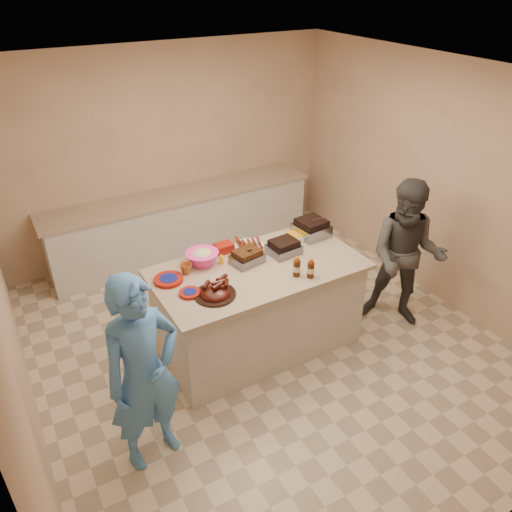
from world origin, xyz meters
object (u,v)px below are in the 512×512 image
rib_platter (215,295)px  guest_blue (156,450)px  plastic_cup (186,274)px  coleslaw_bowl (203,264)px  bbq_bottle_a (296,276)px  mustard_bottle (222,264)px  roasting_pan (311,235)px  bbq_bottle_b (310,277)px  island (258,344)px  guest_gray (395,318)px

rib_platter → guest_blue: 1.38m
plastic_cup → guest_blue: size_ratio=0.07×
coleslaw_bowl → bbq_bottle_a: (0.67, -0.62, 0.00)m
mustard_bottle → coleslaw_bowl: bearing=152.5°
mustard_bottle → plastic_cup: bearing=179.3°
roasting_pan → bbq_bottle_b: bbq_bottle_b is taller
island → mustard_bottle: (-0.28, 0.23, 0.96)m
rib_platter → plastic_cup: rib_platter is taller
bbq_bottle_b → roasting_pan: bearing=54.7°
island → coleslaw_bowl: size_ratio=6.32×
bbq_bottle_a → plastic_cup: bearing=148.4°
bbq_bottle_a → guest_gray: 1.65m
guest_blue → bbq_bottle_b: bearing=-1.2°
guest_blue → roasting_pan: bearing=12.2°
coleslaw_bowl → mustard_bottle: size_ratio=2.83×
island → rib_platter: (-0.56, -0.22, 0.96)m
mustard_bottle → guest_blue: mustard_bottle is taller
island → mustard_bottle: mustard_bottle is taller
roasting_pan → guest_gray: size_ratio=0.19×
coleslaw_bowl → plastic_cup: 0.22m
island → guest_blue: (-1.40, -0.73, 0.00)m
roasting_pan → bbq_bottle_a: 0.82m
plastic_cup → guest_gray: 2.49m
island → plastic_cup: plastic_cup is taller
roasting_pan → bbq_bottle_b: (-0.47, -0.67, 0.00)m
island → bbq_bottle_b: bearing=-49.7°
bbq_bottle_b → coleslaw_bowl: bearing=137.7°
mustard_bottle → plastic_cup: 0.37m
coleslaw_bowl → guest_gray: bearing=-19.2°
island → coleslaw_bowl: bearing=143.6°
coleslaw_bowl → mustard_bottle: coleslaw_bowl is taller
rib_platter → bbq_bottle_a: bearing=-6.2°
rib_platter → roasting_pan: 1.46m
island → guest_blue: size_ratio=1.19×
rib_platter → coleslaw_bowl: size_ratio=1.15×
roasting_pan → bbq_bottle_b: 0.82m
bbq_bottle_b → mustard_bottle: size_ratio=1.73×
coleslaw_bowl → bbq_bottle_b: 1.05m
plastic_cup → guest_gray: plastic_cup is taller
mustard_bottle → guest_gray: size_ratio=0.07×
bbq_bottle_a → mustard_bottle: (-0.51, 0.54, 0.00)m
mustard_bottle → guest_blue: (-1.12, -0.96, -0.96)m
rib_platter → guest_blue: size_ratio=0.22×
coleslaw_bowl → island: bearing=-35.9°
bbq_bottle_a → guest_blue: bbq_bottle_a is taller
coleslaw_bowl → rib_platter: bearing=-103.0°
mustard_bottle → island: bearing=-40.1°
island → roasting_pan: bearing=18.7°
mustard_bottle → bbq_bottle_b: bearing=-45.4°
plastic_cup → rib_platter: bearing=-79.7°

